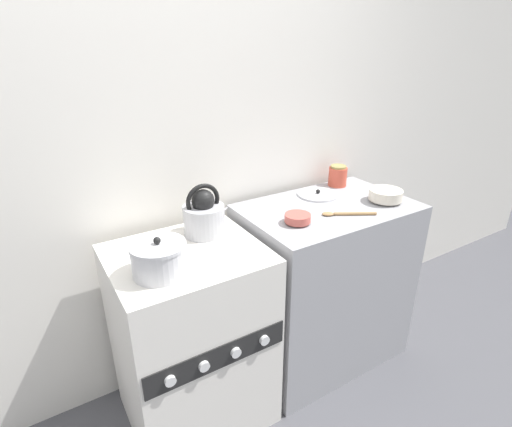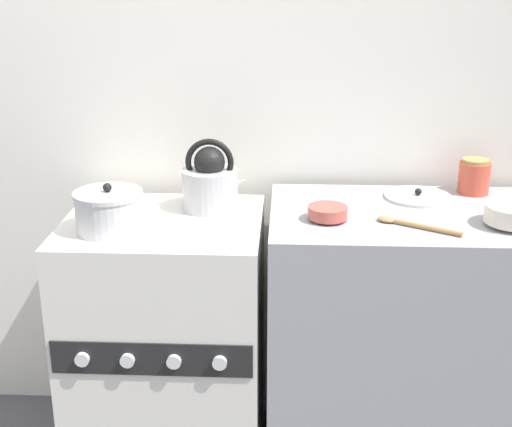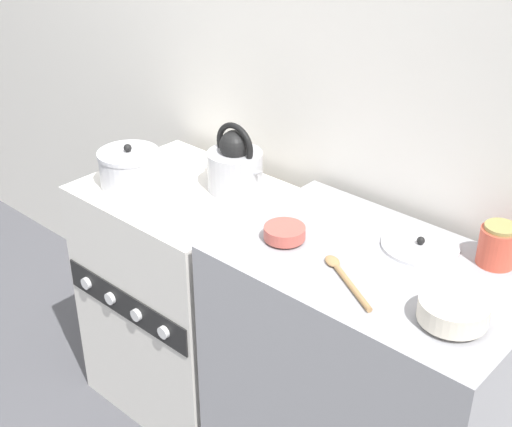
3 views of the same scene
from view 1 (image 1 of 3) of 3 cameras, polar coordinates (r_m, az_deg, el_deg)
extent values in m
cube|color=silver|center=(1.91, -14.97, 8.14)|extent=(7.00, 0.06, 2.50)
cube|color=silver|center=(1.97, -9.03, -17.18)|extent=(0.64, 0.56, 0.91)
cube|color=black|center=(1.71, -5.30, -19.82)|extent=(0.62, 0.01, 0.11)
cylinder|color=silver|center=(1.65, -12.16, -22.35)|extent=(0.04, 0.02, 0.04)
cylinder|color=silver|center=(1.68, -7.43, -20.84)|extent=(0.04, 0.02, 0.04)
cylinder|color=silver|center=(1.72, -2.90, -19.23)|extent=(0.04, 0.02, 0.04)
cylinder|color=silver|center=(1.77, 1.21, -17.65)|extent=(0.04, 0.02, 0.04)
cube|color=#99999E|center=(2.31, 9.55, -9.84)|extent=(0.89, 0.58, 0.95)
cylinder|color=#B2B2B7|center=(1.83, -7.43, -0.93)|extent=(0.19, 0.19, 0.14)
sphere|color=black|center=(1.79, -7.59, 1.82)|extent=(0.10, 0.10, 0.10)
torus|color=black|center=(1.79, -7.58, 1.78)|extent=(0.16, 0.02, 0.16)
cone|color=#B2B2B7|center=(1.86, -4.95, 0.25)|extent=(0.09, 0.04, 0.07)
cylinder|color=silver|center=(1.56, -13.66, -6.54)|extent=(0.21, 0.21, 0.11)
cylinder|color=silver|center=(1.53, -13.89, -4.47)|extent=(0.21, 0.21, 0.01)
sphere|color=black|center=(1.52, -13.96, -3.78)|extent=(0.03, 0.03, 0.03)
cylinder|color=beige|center=(2.22, 17.92, 1.79)|extent=(0.08, 0.08, 0.01)
cylinder|color=beige|center=(2.20, 18.03, 2.59)|extent=(0.17, 0.17, 0.05)
cylinder|color=#B75147|center=(1.87, 5.94, -1.26)|extent=(0.06, 0.06, 0.01)
cylinder|color=#B75147|center=(1.86, 5.97, -0.63)|extent=(0.12, 0.12, 0.04)
cylinder|color=#CC4C38|center=(2.38, 11.59, 5.18)|extent=(0.11, 0.11, 0.11)
cylinder|color=#998C4C|center=(2.36, 11.71, 6.57)|extent=(0.09, 0.09, 0.01)
cylinder|color=silver|center=(2.22, 8.83, 2.73)|extent=(0.22, 0.22, 0.01)
sphere|color=black|center=(2.22, 8.86, 3.14)|extent=(0.02, 0.02, 0.02)
cylinder|color=#A37A4C|center=(2.00, 13.99, -0.02)|extent=(0.19, 0.12, 0.02)
ellipsoid|color=#A37A4C|center=(1.97, 10.26, -0.06)|extent=(0.07, 0.06, 0.02)
camera|label=2|loc=(1.19, 95.94, -4.02)|focal=50.00mm
camera|label=3|loc=(2.21, 64.68, 18.86)|focal=50.00mm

